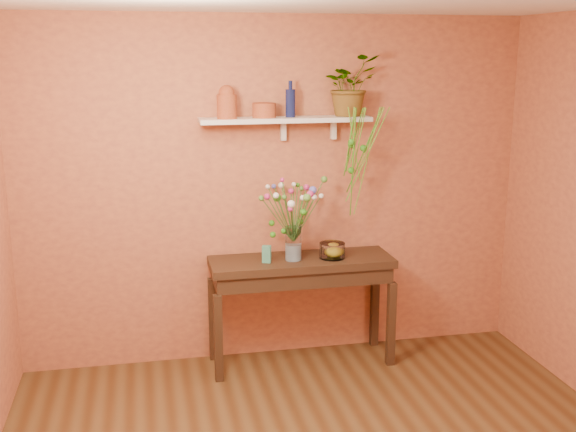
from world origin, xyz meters
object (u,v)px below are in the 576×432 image
(glass_vase, at_px, (293,246))
(spider_plant, at_px, (350,85))
(sideboard, at_px, (301,274))
(terracotta_jug, at_px, (227,103))
(glass_bowl, at_px, (332,251))
(bouquet, at_px, (294,203))
(blue_bottle, at_px, (290,102))

(glass_vase, bearing_deg, spider_plant, 18.80)
(sideboard, xyz_separation_m, terracotta_jug, (-0.55, 0.09, 1.32))
(glass_bowl, bearing_deg, spider_plant, 45.49)
(sideboard, xyz_separation_m, glass_vase, (-0.07, -0.03, 0.24))
(spider_plant, xyz_separation_m, bouquet, (-0.47, -0.18, -0.86))
(sideboard, height_order, terracotta_jug, terracotta_jug)
(blue_bottle, xyz_separation_m, bouquet, (-0.01, -0.17, -0.74))
(sideboard, height_order, spider_plant, spider_plant)
(terracotta_jug, relative_size, blue_bottle, 0.91)
(terracotta_jug, bearing_deg, glass_bowl, -9.14)
(blue_bottle, bearing_deg, sideboard, -61.70)
(terracotta_jug, distance_m, glass_vase, 1.19)
(sideboard, relative_size, glass_vase, 5.40)
(terracotta_jug, bearing_deg, sideboard, -9.19)
(sideboard, height_order, glass_vase, glass_vase)
(glass_vase, bearing_deg, glass_bowl, -1.50)
(sideboard, relative_size, blue_bottle, 5.24)
(sideboard, distance_m, blue_bottle, 1.32)
(spider_plant, relative_size, bouquet, 0.84)
(blue_bottle, xyz_separation_m, glass_vase, (-0.01, -0.15, -1.08))
(terracotta_jug, xyz_separation_m, glass_bowl, (0.78, -0.13, -1.14))
(sideboard, relative_size, bouquet, 2.57)
(blue_bottle, height_order, glass_bowl, blue_bottle)
(bouquet, bearing_deg, glass_bowl, 2.19)
(sideboard, xyz_separation_m, glass_bowl, (0.24, -0.04, 0.18))
(bouquet, relative_size, glass_bowl, 2.77)
(sideboard, distance_m, terracotta_jug, 1.43)
(glass_vase, distance_m, bouquet, 0.34)
(glass_vase, distance_m, glass_bowl, 0.31)
(spider_plant, bearing_deg, bouquet, -159.03)
(terracotta_jug, relative_size, bouquet, 0.45)
(terracotta_jug, xyz_separation_m, bouquet, (0.48, -0.14, -0.75))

